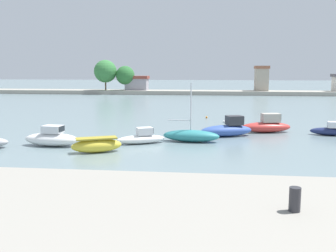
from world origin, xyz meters
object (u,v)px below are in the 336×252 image
(moored_boat_7, at_px, (331,130))
(moored_boat_6, at_px, (267,126))
(moored_boat_2, at_px, (97,145))
(mooring_buoy_2, at_px, (224,122))
(moored_boat_1, at_px, (52,138))
(mooring_bollard, at_px, (295,199))
(moored_boat_3, at_px, (142,138))
(moored_boat_5, at_px, (227,129))
(moored_boat_4, at_px, (191,136))
(mooring_buoy_0, at_px, (207,117))

(moored_boat_7, bearing_deg, moored_boat_6, 178.78)
(moored_boat_2, distance_m, mooring_buoy_2, 19.96)
(moored_boat_1, distance_m, moored_boat_2, 4.75)
(moored_boat_2, relative_size, moored_boat_6, 0.75)
(moored_boat_6, distance_m, mooring_buoy_2, 7.54)
(mooring_bollard, distance_m, moored_boat_7, 29.50)
(moored_boat_3, bearing_deg, moored_boat_5, 7.00)
(moored_boat_3, height_order, moored_boat_4, moored_boat_4)
(moored_boat_2, distance_m, moored_boat_4, 8.49)
(mooring_bollard, xyz_separation_m, moored_boat_2, (-10.56, 18.17, -2.53))
(moored_boat_5, height_order, moored_boat_6, moored_boat_5)
(moored_boat_1, distance_m, moored_boat_7, 25.24)
(moored_boat_4, distance_m, moored_boat_6, 9.17)
(mooring_bollard, relative_size, moored_boat_7, 0.16)
(moored_boat_6, relative_size, moored_boat_7, 1.39)
(mooring_bollard, distance_m, mooring_buoy_2, 35.58)
(moored_boat_4, bearing_deg, mooring_bollard, -75.73)
(mooring_bollard, distance_m, mooring_buoy_0, 39.45)
(moored_boat_4, xyz_separation_m, mooring_buoy_2, (3.17, 12.18, -0.38))
(moored_boat_2, bearing_deg, mooring_buoy_0, 45.24)
(moored_boat_1, bearing_deg, moored_boat_7, 23.05)
(moored_boat_2, bearing_deg, moored_boat_1, 131.18)
(moored_boat_3, height_order, moored_boat_6, moored_boat_6)
(mooring_bollard, bearing_deg, moored_boat_2, 120.17)
(moored_boat_4, distance_m, moored_boat_7, 13.71)
(moored_boat_1, bearing_deg, moored_boat_2, -19.47)
(mooring_bollard, relative_size, moored_boat_4, 0.12)
(moored_boat_1, xyz_separation_m, moored_boat_7, (24.01, 7.79, -0.15))
(moored_boat_2, bearing_deg, moored_boat_4, 12.69)
(moored_boat_5, xyz_separation_m, mooring_buoy_2, (-0.03, 9.09, -0.52))
(mooring_bollard, bearing_deg, moored_boat_5, 91.24)
(moored_boat_5, height_order, mooring_buoy_0, moored_boat_5)
(moored_boat_6, distance_m, mooring_buoy_0, 11.85)
(moored_boat_2, xyz_separation_m, moored_boat_3, (2.72, 3.79, -0.07))
(moored_boat_6, xyz_separation_m, mooring_buoy_0, (-6.04, 10.19, -0.52))
(moored_boat_1, xyz_separation_m, moored_boat_2, (4.32, -1.97, -0.07))
(moored_boat_4, distance_m, mooring_buoy_2, 12.59)
(mooring_bollard, relative_size, moored_boat_5, 0.11)
(moored_boat_1, relative_size, moored_boat_6, 0.92)
(moored_boat_3, height_order, mooring_buoy_0, moored_boat_3)
(mooring_bollard, xyz_separation_m, moored_boat_4, (-3.78, 23.28, -2.56))
(mooring_bollard, distance_m, moored_boat_3, 23.46)
(mooring_bollard, distance_m, moored_boat_2, 21.17)
(moored_boat_6, bearing_deg, mooring_bollard, -107.99)
(moored_boat_4, height_order, moored_boat_5, moored_boat_4)
(mooring_buoy_0, height_order, mooring_buoy_2, mooring_buoy_2)
(moored_boat_6, bearing_deg, mooring_buoy_2, 110.26)
(moored_boat_1, xyz_separation_m, mooring_buoy_2, (14.28, 15.31, -0.49))
(moored_boat_6, bearing_deg, moored_boat_2, -153.36)
(mooring_bollard, height_order, moored_boat_3, mooring_bollard)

